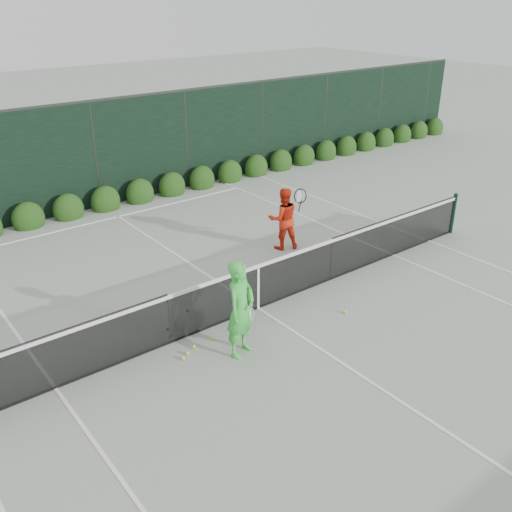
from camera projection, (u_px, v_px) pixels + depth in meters
ground at (258, 309)px, 11.40m from camera, size 80.00×80.00×0.00m
tennis_net at (257, 285)px, 11.16m from camera, size 12.90×0.10×1.07m
player_woman at (241, 309)px, 9.65m from camera, size 0.76×0.64×1.76m
player_man at (283, 218)px, 13.75m from camera, size 0.94×0.83×1.54m
court_lines at (258, 308)px, 11.40m from camera, size 11.03×23.83×0.01m
windscreen_fence at (366, 294)px, 8.82m from camera, size 32.00×21.07×3.06m
hedge_row at (106, 202)px, 16.41m from camera, size 31.66×0.65×0.94m
tennis_balls at (213, 334)px, 10.49m from camera, size 3.40×2.04×0.07m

